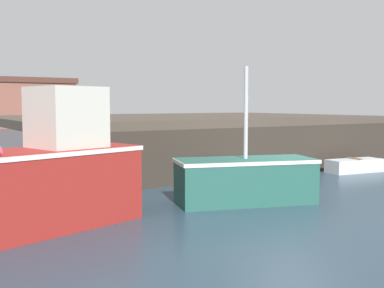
# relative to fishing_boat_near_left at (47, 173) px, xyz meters

# --- Properties ---
(ground) EXTENTS (120.00, 160.00, 0.10)m
(ground) POSITION_rel_fishing_boat_near_left_xyz_m (5.79, -0.06, -1.03)
(ground) COLOR #283D4C
(pier) EXTENTS (12.75, 8.60, 1.75)m
(pier) POSITION_rel_fishing_boat_near_left_xyz_m (6.79, 6.20, 0.50)
(pier) COLOR #473D33
(pier) RESTS_ON ground
(fishing_boat_near_left) EXTENTS (3.56, 2.25, 2.48)m
(fishing_boat_near_left) POSITION_rel_fishing_boat_near_left_xyz_m (0.00, 0.00, 0.00)
(fishing_boat_near_left) COLOR maroon
(fishing_boat_near_left) RESTS_ON ground
(fishing_boat_near_right) EXTENTS (3.26, 2.05, 2.99)m
(fishing_boat_near_right) POSITION_rel_fishing_boat_near_left_xyz_m (4.26, -0.19, -0.44)
(fishing_boat_near_right) COLOR #23564C
(fishing_boat_near_right) RESTS_ON ground
(rowboat) EXTENTS (1.95, 0.94, 0.46)m
(rowboat) POSITION_rel_fishing_boat_near_left_xyz_m (10.21, 1.66, -0.77)
(rowboat) COLOR silver
(rowboat) RESTS_ON ground
(warehouse) EXTENTS (9.58, 6.27, 4.66)m
(warehouse) POSITION_rel_fishing_boat_near_left_xyz_m (7.85, 38.81, 1.37)
(warehouse) COLOR brown
(warehouse) RESTS_ON ground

